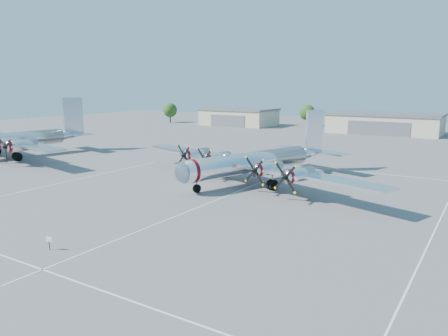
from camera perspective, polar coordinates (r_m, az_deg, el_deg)
The scene contains 9 objects.
ground at distance 48.71m, azimuth -1.05°, elevation -4.24°, with size 260.00×260.00×0.00m, color #525255.
parking_lines at distance 47.31m, azimuth -2.21°, elevation -4.69°, with size 60.00×50.08×0.01m.
hangar_west at distance 140.81m, azimuth 1.95°, elevation 6.72°, with size 22.60×14.60×5.40m.
hangar_center at distance 124.40m, azimuth 20.24°, elevation 5.54°, with size 28.60×14.60×5.40m.
tree_far_west at distance 151.72m, azimuth -7.06°, elevation 7.51°, with size 4.80×4.80×6.64m.
tree_west at distance 139.21m, azimuth 10.83°, elevation 7.12°, with size 4.80×4.80×6.64m.
main_bomber_b29 at distance 58.24m, azimuth 4.10°, elevation -1.77°, with size 41.03×28.07×9.07m, color white, non-canonical shape.
bomber_west at distance 86.52m, azimuth -25.49°, elevation 1.33°, with size 38.91×27.55×10.28m, color silver, non-canonical shape.
info_placard at distance 36.82m, azimuth -21.88°, elevation -8.80°, with size 0.56×0.16×1.08m.
Camera 1 is at (25.84, -39.32, 12.60)m, focal length 35.00 mm.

